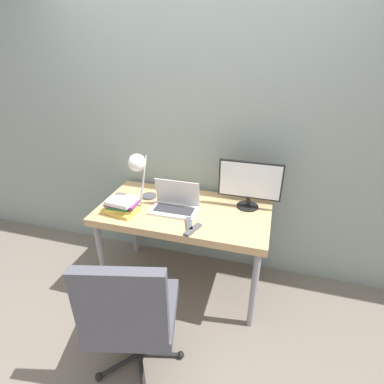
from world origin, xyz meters
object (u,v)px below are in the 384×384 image
(book_stack, at_px, (121,206))
(office_chair, at_px, (130,312))
(desk_lamp, at_px, (138,167))
(game_controller, at_px, (121,210))
(monitor, at_px, (250,183))
(laptop, at_px, (175,204))

(book_stack, bearing_deg, office_chair, -60.80)
(desk_lamp, xyz_separation_m, game_controller, (-0.11, -0.14, -0.32))
(desk_lamp, relative_size, book_stack, 1.57)
(office_chair, bearing_deg, book_stack, 119.20)
(desk_lamp, bearing_deg, monitor, 14.37)
(laptop, height_order, book_stack, laptop)
(monitor, relative_size, game_controller, 3.08)
(desk_lamp, bearing_deg, game_controller, -126.16)
(game_controller, bearing_deg, office_chair, -60.56)
(desk_lamp, height_order, office_chair, desk_lamp)
(desk_lamp, bearing_deg, office_chair, -71.37)
(laptop, bearing_deg, game_controller, -158.41)
(monitor, xyz_separation_m, game_controller, (-0.94, -0.36, -0.19))
(desk_lamp, relative_size, office_chair, 0.46)
(monitor, xyz_separation_m, desk_lamp, (-0.84, -0.21, 0.13))
(monitor, relative_size, desk_lamp, 1.10)
(desk_lamp, distance_m, office_chair, 1.05)
(office_chair, height_order, book_stack, office_chair)
(laptop, xyz_separation_m, book_stack, (-0.39, -0.15, 0.01))
(desk_lamp, height_order, book_stack, desk_lamp)
(office_chair, bearing_deg, laptop, 89.38)
(desk_lamp, distance_m, game_controller, 0.37)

